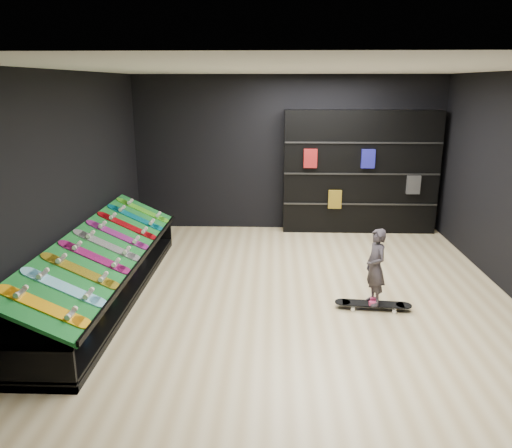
{
  "coord_description": "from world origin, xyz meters",
  "views": [
    {
      "loc": [
        -0.27,
        -6.27,
        2.83
      ],
      "look_at": [
        -0.5,
        0.2,
        1.0
      ],
      "focal_mm": 35.0,
      "sensor_mm": 36.0,
      "label": 1
    }
  ],
  "objects_px": {
    "back_shelving": "(360,172)",
    "child": "(375,281)",
    "floor_skateboard": "(373,306)",
    "display_rack": "(106,279)"
  },
  "relations": [
    {
      "from": "back_shelving",
      "to": "child",
      "type": "bearing_deg",
      "value": -95.73
    },
    {
      "from": "floor_skateboard",
      "to": "display_rack",
      "type": "bearing_deg",
      "value": -179.49
    },
    {
      "from": "floor_skateboard",
      "to": "child",
      "type": "relative_size",
      "value": 1.63
    },
    {
      "from": "back_shelving",
      "to": "floor_skateboard",
      "type": "relative_size",
      "value": 3.0
    },
    {
      "from": "back_shelving",
      "to": "floor_skateboard",
      "type": "xyz_separation_m",
      "value": [
        -0.36,
        -3.61,
        -1.13
      ]
    },
    {
      "from": "child",
      "to": "floor_skateboard",
      "type": "bearing_deg",
      "value": 0.0
    },
    {
      "from": "back_shelving",
      "to": "child",
      "type": "xyz_separation_m",
      "value": [
        -0.36,
        -3.61,
        -0.78
      ]
    },
    {
      "from": "display_rack",
      "to": "back_shelving",
      "type": "height_order",
      "value": "back_shelving"
    },
    {
      "from": "back_shelving",
      "to": "child",
      "type": "relative_size",
      "value": 4.89
    },
    {
      "from": "display_rack",
      "to": "back_shelving",
      "type": "relative_size",
      "value": 1.53
    }
  ]
}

